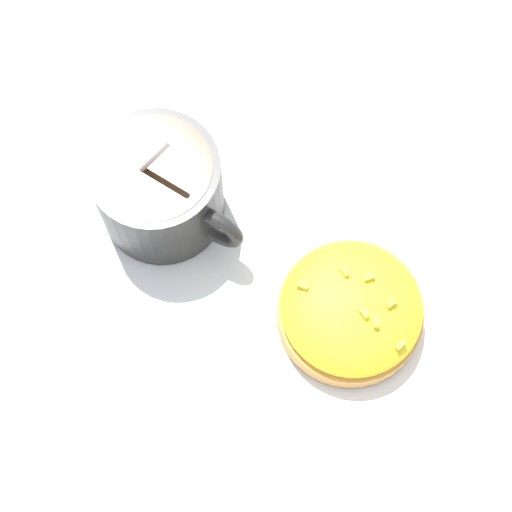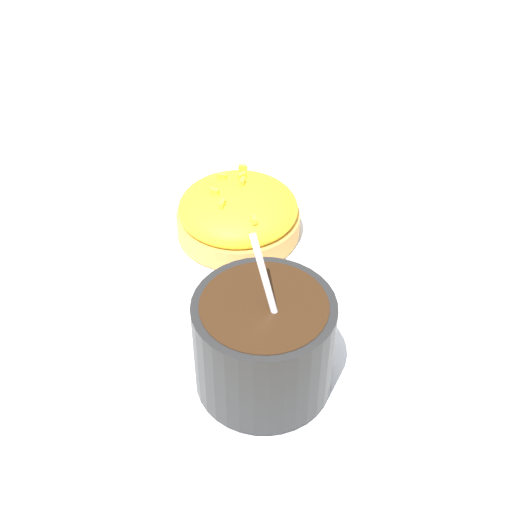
{
  "view_description": "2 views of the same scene",
  "coord_description": "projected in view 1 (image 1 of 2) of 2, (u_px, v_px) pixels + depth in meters",
  "views": [
    {
      "loc": [
        -0.12,
        0.15,
        0.55
      ],
      "look_at": [
        -0.01,
        0.0,
        0.04
      ],
      "focal_mm": 60.0,
      "sensor_mm": 36.0,
      "label": 1
    },
    {
      "loc": [
        0.36,
        -0.02,
        0.36
      ],
      "look_at": [
        -0.01,
        -0.0,
        0.04
      ],
      "focal_mm": 50.0,
      "sensor_mm": 36.0,
      "label": 2
    }
  ],
  "objects": [
    {
      "name": "ground_plane",
      "position": [
        249.0,
        268.0,
        0.59
      ],
      "size": [
        3.0,
        3.0,
        0.0
      ],
      "primitive_type": "plane",
      "color": "#C6B793"
    },
    {
      "name": "frosted_pastry",
      "position": [
        351.0,
        310.0,
        0.55
      ],
      "size": [
        0.1,
        0.1,
        0.04
      ],
      "color": "#D19347",
      "rests_on": "paper_napkin"
    },
    {
      "name": "paper_napkin",
      "position": [
        249.0,
        268.0,
        0.58
      ],
      "size": [
        0.38,
        0.37,
        0.0
      ],
      "color": "white",
      "rests_on": "ground_plane"
    },
    {
      "name": "coffee_cup",
      "position": [
        158.0,
        190.0,
        0.56
      ],
      "size": [
        0.11,
        0.09,
        0.11
      ],
      "color": "black",
      "rests_on": "paper_napkin"
    }
  ]
}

